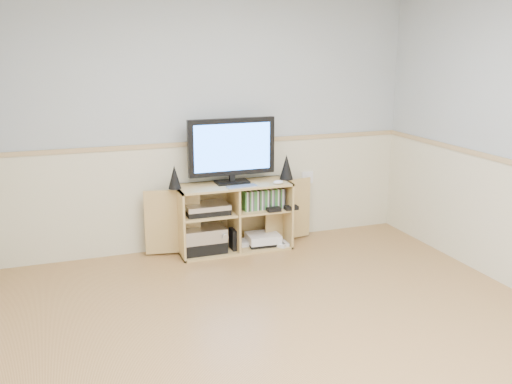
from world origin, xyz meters
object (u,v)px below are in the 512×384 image
game_consoles (262,239)px  keyboard (242,187)px  media_cabinet (232,215)px  monitor (232,149)px

game_consoles → keyboard: bearing=-152.4°
media_cabinet → game_consoles: media_cabinet is taller
keyboard → game_consoles: keyboard is taller
keyboard → game_consoles: (0.24, 0.13, -0.59)m
media_cabinet → monitor: monitor is taller
media_cabinet → keyboard: 0.38m
monitor → media_cabinet: bearing=90.0°
game_consoles → media_cabinet: bearing=167.2°
monitor → game_consoles: monitor is taller
keyboard → game_consoles: 0.65m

